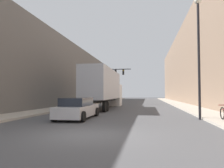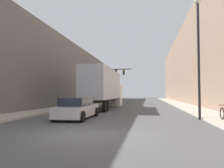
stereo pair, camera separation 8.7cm
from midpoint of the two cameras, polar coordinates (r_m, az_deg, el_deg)
The scene contains 9 objects.
ground_plane at distance 8.97m, azimuth -6.60°, elevation -13.13°, with size 200.00×200.00×0.00m, color #4C4C4F.
sidewalk_right at distance 38.80m, azimuth 16.25°, elevation -4.82°, with size 2.57×80.00×0.15m.
sidewalk_left at distance 39.67m, azimuth -4.59°, elevation -4.87°, with size 2.57×80.00×0.15m.
building_right at distance 39.86m, azimuth 22.27°, elevation 5.15°, with size 6.00×80.00×13.78m.
building_left at distance 40.98m, azimuth -10.40°, elevation 1.56°, with size 6.00×80.00×9.18m.
semi_truck at distance 25.27m, azimuth -2.04°, elevation -0.94°, with size 2.43×13.55×4.27m.
sedan_car at distance 14.77m, azimuth -9.17°, elevation -6.37°, with size 2.01×4.74×1.38m.
traffic_signal_gantry at distance 37.51m, azimuth -0.94°, elevation 1.57°, with size 5.37×0.35×6.17m.
street_lamp at distance 15.43m, azimuth 21.54°, elevation 10.14°, with size 0.44×0.44×7.96m.
Camera 1 is at (2.36, -8.49, 1.64)m, focal length 35.00 mm.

